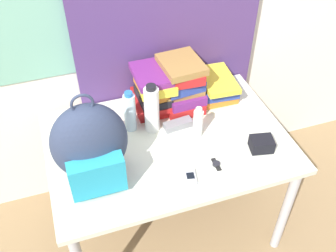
% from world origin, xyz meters
% --- Properties ---
extents(desk, '(1.21, 0.82, 0.71)m').
position_xyz_m(desk, '(0.00, 0.41, 0.63)').
color(desk, beige).
rests_on(desk, ground_plane).
extents(backpack, '(0.34, 0.28, 0.46)m').
position_xyz_m(backpack, '(-0.39, 0.31, 0.90)').
color(backpack, '#2D3851').
rests_on(backpack, desk).
extents(book_stack_left, '(0.23, 0.27, 0.25)m').
position_xyz_m(book_stack_left, '(0.01, 0.67, 0.83)').
color(book_stack_left, red).
rests_on(book_stack_left, desk).
extents(book_stack_center, '(0.22, 0.28, 0.28)m').
position_xyz_m(book_stack_center, '(0.16, 0.67, 0.84)').
color(book_stack_center, red).
rests_on(book_stack_center, desk).
extents(book_stack_right, '(0.22, 0.29, 0.13)m').
position_xyz_m(book_stack_right, '(0.37, 0.67, 0.78)').
color(book_stack_right, orange).
rests_on(book_stack_right, desk).
extents(water_bottle, '(0.06, 0.06, 0.24)m').
position_xyz_m(water_bottle, '(-0.15, 0.56, 0.82)').
color(water_bottle, silver).
rests_on(water_bottle, desk).
extents(sports_bottle, '(0.08, 0.08, 0.28)m').
position_xyz_m(sports_bottle, '(-0.05, 0.52, 0.84)').
color(sports_bottle, white).
rests_on(sports_bottle, desk).
extents(sunscreen_bottle, '(0.05, 0.05, 0.18)m').
position_xyz_m(sunscreen_bottle, '(0.16, 0.40, 0.79)').
color(sunscreen_bottle, white).
rests_on(sunscreen_bottle, desk).
extents(cell_phone, '(0.07, 0.09, 0.02)m').
position_xyz_m(cell_phone, '(0.02, 0.15, 0.72)').
color(cell_phone, '#B7BCC6').
rests_on(cell_phone, desk).
extents(sunglasses_case, '(0.15, 0.07, 0.04)m').
position_xyz_m(sunglasses_case, '(0.08, 0.49, 0.73)').
color(sunglasses_case, gray).
rests_on(sunglasses_case, desk).
extents(camera_pouch, '(0.12, 0.11, 0.07)m').
position_xyz_m(camera_pouch, '(0.42, 0.21, 0.74)').
color(camera_pouch, black).
rests_on(camera_pouch, desk).
extents(wristwatch, '(0.04, 0.08, 0.01)m').
position_xyz_m(wristwatch, '(0.17, 0.18, 0.71)').
color(wristwatch, black).
rests_on(wristwatch, desk).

